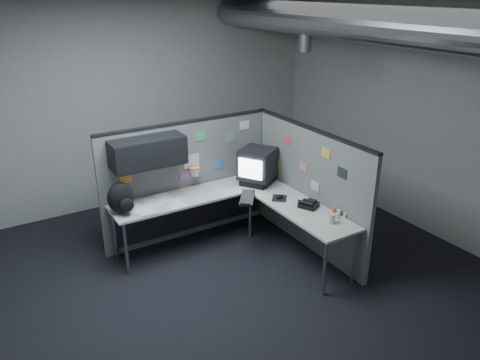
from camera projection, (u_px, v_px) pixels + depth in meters
room at (288, 98)px, 5.10m from camera, size 5.62×5.62×3.22m
partition_back at (179, 171)px, 6.11m from camera, size 2.44×0.42×1.63m
partition_right at (308, 188)px, 6.02m from camera, size 0.07×2.23×1.63m
desk at (226, 205)px, 6.02m from camera, size 2.31×2.11×0.73m
monitor at (257, 166)px, 6.31m from camera, size 0.59×0.59×0.49m
keyboard at (247, 198)px, 5.92m from camera, size 0.41×0.47×0.04m
mouse at (279, 197)px, 5.94m from camera, size 0.28×0.28×0.05m
phone at (308, 204)px, 5.70m from camera, size 0.26×0.27×0.10m
bottles at (338, 213)px, 5.48m from camera, size 0.14×0.18×0.08m
cup at (332, 219)px, 5.31m from camera, size 0.10×0.10×0.11m
papers at (150, 205)px, 5.75m from camera, size 0.81×0.51×0.02m
backpack at (121, 198)px, 5.49m from camera, size 0.35×0.33×0.39m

